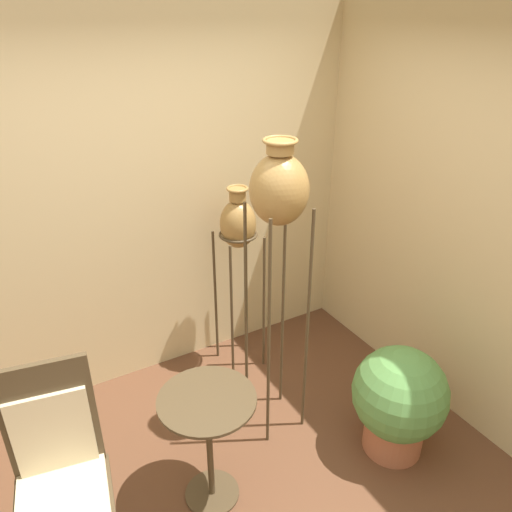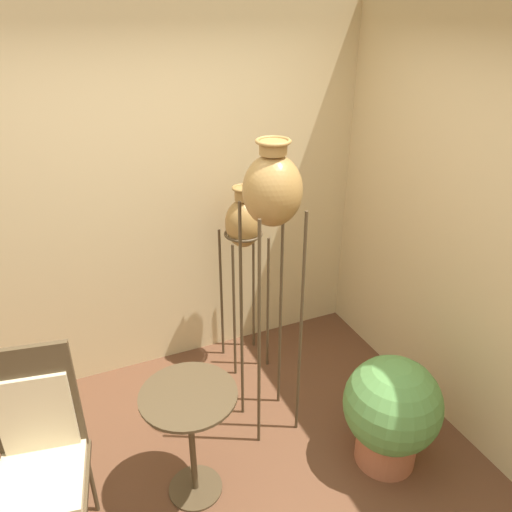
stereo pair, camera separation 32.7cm
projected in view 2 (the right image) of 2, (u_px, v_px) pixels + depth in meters
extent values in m
cube|color=#D1B784|center=(148.00, 201.00, 3.50)|extent=(7.26, 0.06, 2.70)
cylinder|color=#473823|center=(259.00, 343.00, 2.95)|extent=(0.02, 0.02, 1.59)
cylinder|color=#473823|center=(301.00, 332.00, 3.05)|extent=(0.02, 0.02, 1.59)
cylinder|color=#473823|center=(241.00, 319.00, 3.18)|extent=(0.02, 0.02, 1.59)
cylinder|color=#473823|center=(281.00, 309.00, 3.28)|extent=(0.02, 0.02, 1.59)
torus|color=#473823|center=(272.00, 206.00, 2.76)|extent=(0.28, 0.28, 0.02)
ellipsoid|color=olive|center=(273.00, 191.00, 2.71)|extent=(0.33, 0.33, 0.40)
cylinder|color=olive|center=(273.00, 148.00, 2.61)|extent=(0.15, 0.15, 0.07)
torus|color=olive|center=(273.00, 141.00, 2.59)|extent=(0.19, 0.19, 0.02)
cylinder|color=#473823|center=(234.00, 313.00, 3.66)|extent=(0.02, 0.02, 1.12)
cylinder|color=#473823|center=(268.00, 305.00, 3.75)|extent=(0.02, 0.02, 1.12)
cylinder|color=#473823|center=(221.00, 295.00, 3.88)|extent=(0.02, 0.02, 1.12)
cylinder|color=#473823|center=(254.00, 288.00, 3.98)|extent=(0.02, 0.02, 1.12)
torus|color=#473823|center=(243.00, 234.00, 3.56)|extent=(0.28, 0.28, 0.02)
ellipsoid|color=olive|center=(243.00, 223.00, 3.53)|extent=(0.26, 0.26, 0.35)
cylinder|color=olive|center=(243.00, 194.00, 3.43)|extent=(0.12, 0.12, 0.09)
torus|color=olive|center=(243.00, 188.00, 3.41)|extent=(0.15, 0.15, 0.02)
cylinder|color=#473823|center=(18.00, 495.00, 2.67)|extent=(0.02, 0.02, 0.48)
cylinder|color=#473823|center=(92.00, 481.00, 2.75)|extent=(0.02, 0.02, 0.48)
cube|color=#473823|center=(42.00, 487.00, 2.42)|extent=(0.52, 0.54, 0.03)
cube|color=beige|center=(40.00, 482.00, 2.40)|extent=(0.48, 0.49, 0.04)
cube|color=#473823|center=(34.00, 402.00, 2.45)|extent=(0.42, 0.10, 0.66)
cube|color=beige|center=(36.00, 415.00, 2.46)|extent=(0.36, 0.08, 0.46)
cylinder|color=#473823|center=(196.00, 488.00, 2.98)|extent=(0.32, 0.32, 0.01)
cylinder|color=#473823|center=(192.00, 444.00, 2.81)|extent=(0.04, 0.04, 0.71)
cylinder|color=#473823|center=(188.00, 395.00, 2.65)|extent=(0.53, 0.53, 0.02)
cylinder|color=#B26647|center=(386.00, 445.00, 3.13)|extent=(0.37, 0.37, 0.23)
torus|color=#B26647|center=(388.00, 432.00, 3.08)|extent=(0.40, 0.40, 0.02)
sphere|color=#568E47|center=(392.00, 405.00, 2.98)|extent=(0.59, 0.59, 0.59)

